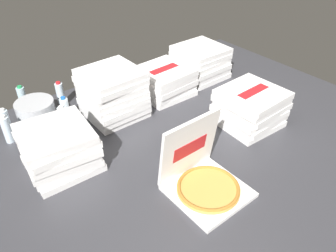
{
  "coord_description": "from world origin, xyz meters",
  "views": [
    {
      "loc": [
        -1.17,
        -1.28,
        1.41
      ],
      "look_at": [
        -0.05,
        0.1,
        0.14
      ],
      "focal_mm": 35.94,
      "sensor_mm": 36.0,
      "label": 1
    }
  ],
  "objects_px": {
    "pizza_stack_left_mid": "(113,94)",
    "water_bottle_2": "(6,122)",
    "open_pizza_box": "(203,178)",
    "water_bottle_0": "(60,94)",
    "pizza_stack_left_far": "(164,81)",
    "pizza_stack_center_far": "(59,149)",
    "water_bottle_3": "(65,110)",
    "water_bottle_1": "(23,99)",
    "water_bottle_4": "(64,119)",
    "water_bottle_5": "(7,129)",
    "pizza_stack_right_mid": "(200,62)",
    "ice_bucket": "(36,112)",
    "pizza_stack_center_near": "(250,107)"
  },
  "relations": [
    {
      "from": "pizza_stack_left_far",
      "to": "pizza_stack_right_mid",
      "type": "relative_size",
      "value": 1.01
    },
    {
      "from": "pizza_stack_center_near",
      "to": "water_bottle_0",
      "type": "relative_size",
      "value": 2.08
    },
    {
      "from": "water_bottle_2",
      "to": "open_pizza_box",
      "type": "bearing_deg",
      "value": -60.68
    },
    {
      "from": "pizza_stack_center_far",
      "to": "pizza_stack_left_mid",
      "type": "xyz_separation_m",
      "value": [
        0.55,
        0.29,
        0.04
      ]
    },
    {
      "from": "water_bottle_0",
      "to": "water_bottle_3",
      "type": "distance_m",
      "value": 0.24
    },
    {
      "from": "pizza_stack_center_near",
      "to": "water_bottle_5",
      "type": "height_order",
      "value": "pizza_stack_center_near"
    },
    {
      "from": "open_pizza_box",
      "to": "pizza_stack_center_near",
      "type": "xyz_separation_m",
      "value": [
        0.71,
        0.26,
        0.05
      ]
    },
    {
      "from": "pizza_stack_center_far",
      "to": "pizza_stack_right_mid",
      "type": "bearing_deg",
      "value": 13.17
    },
    {
      "from": "water_bottle_4",
      "to": "open_pizza_box",
      "type": "bearing_deg",
      "value": -70.11
    },
    {
      "from": "pizza_stack_center_far",
      "to": "pizza_stack_left_mid",
      "type": "height_order",
      "value": "pizza_stack_left_mid"
    },
    {
      "from": "water_bottle_1",
      "to": "water_bottle_3",
      "type": "xyz_separation_m",
      "value": [
        0.18,
        -0.35,
        0.0
      ]
    },
    {
      "from": "open_pizza_box",
      "to": "pizza_stack_center_far",
      "type": "distance_m",
      "value": 0.87
    },
    {
      "from": "pizza_stack_left_far",
      "to": "water_bottle_4",
      "type": "height_order",
      "value": "pizza_stack_left_far"
    },
    {
      "from": "water_bottle_2",
      "to": "pizza_stack_left_mid",
      "type": "bearing_deg",
      "value": -19.86
    },
    {
      "from": "pizza_stack_left_far",
      "to": "pizza_stack_center_near",
      "type": "xyz_separation_m",
      "value": [
        0.21,
        -0.73,
        0.02
      ]
    },
    {
      "from": "pizza_stack_right_mid",
      "to": "ice_bucket",
      "type": "relative_size",
      "value": 1.57
    },
    {
      "from": "ice_bucket",
      "to": "pizza_stack_left_mid",
      "type": "bearing_deg",
      "value": -28.89
    },
    {
      "from": "pizza_stack_left_mid",
      "to": "water_bottle_3",
      "type": "height_order",
      "value": "pizza_stack_left_mid"
    },
    {
      "from": "water_bottle_3",
      "to": "water_bottle_5",
      "type": "bearing_deg",
      "value": 176.35
    },
    {
      "from": "water_bottle_0",
      "to": "ice_bucket",
      "type": "bearing_deg",
      "value": -155.61
    },
    {
      "from": "pizza_stack_center_far",
      "to": "water_bottle_3",
      "type": "distance_m",
      "value": 0.49
    },
    {
      "from": "open_pizza_box",
      "to": "water_bottle_3",
      "type": "relative_size",
      "value": 2.03
    },
    {
      "from": "open_pizza_box",
      "to": "pizza_stack_right_mid",
      "type": "bearing_deg",
      "value": 47.29
    },
    {
      "from": "open_pizza_box",
      "to": "water_bottle_2",
      "type": "xyz_separation_m",
      "value": [
        -0.69,
        1.22,
        0.02
      ]
    },
    {
      "from": "water_bottle_0",
      "to": "pizza_stack_left_far",
      "type": "bearing_deg",
      "value": -25.73
    },
    {
      "from": "water_bottle_2",
      "to": "water_bottle_4",
      "type": "distance_m",
      "value": 0.39
    },
    {
      "from": "pizza_stack_left_far",
      "to": "water_bottle_5",
      "type": "relative_size",
      "value": 2.08
    },
    {
      "from": "open_pizza_box",
      "to": "water_bottle_1",
      "type": "height_order",
      "value": "open_pizza_box"
    },
    {
      "from": "water_bottle_1",
      "to": "ice_bucket",
      "type": "bearing_deg",
      "value": -86.65
    },
    {
      "from": "pizza_stack_center_far",
      "to": "pizza_stack_left_mid",
      "type": "distance_m",
      "value": 0.62
    },
    {
      "from": "water_bottle_1",
      "to": "water_bottle_5",
      "type": "xyz_separation_m",
      "value": [
        -0.22,
        -0.33,
        0.0
      ]
    },
    {
      "from": "pizza_stack_left_mid",
      "to": "water_bottle_1",
      "type": "bearing_deg",
      "value": 135.24
    },
    {
      "from": "pizza_stack_right_mid",
      "to": "pizza_stack_center_far",
      "type": "bearing_deg",
      "value": -166.83
    },
    {
      "from": "pizza_stack_left_mid",
      "to": "ice_bucket",
      "type": "relative_size",
      "value": 1.57
    },
    {
      "from": "open_pizza_box",
      "to": "water_bottle_4",
      "type": "xyz_separation_m",
      "value": [
        -0.36,
        1.01,
        0.02
      ]
    },
    {
      "from": "pizza_stack_center_near",
      "to": "water_bottle_1",
      "type": "bearing_deg",
      "value": 134.89
    },
    {
      "from": "pizza_stack_center_near",
      "to": "pizza_stack_right_mid",
      "type": "distance_m",
      "value": 0.81
    },
    {
      "from": "pizza_stack_left_far",
      "to": "water_bottle_1",
      "type": "height_order",
      "value": "pizza_stack_left_far"
    },
    {
      "from": "pizza_stack_left_mid",
      "to": "water_bottle_4",
      "type": "bearing_deg",
      "value": 174.06
    },
    {
      "from": "pizza_stack_center_far",
      "to": "ice_bucket",
      "type": "bearing_deg",
      "value": 83.23
    },
    {
      "from": "pizza_stack_center_near",
      "to": "water_bottle_0",
      "type": "distance_m",
      "value": 1.44
    },
    {
      "from": "water_bottle_1",
      "to": "water_bottle_4",
      "type": "distance_m",
      "value": 0.47
    },
    {
      "from": "pizza_stack_center_far",
      "to": "water_bottle_3",
      "type": "height_order",
      "value": "pizza_stack_center_far"
    },
    {
      "from": "pizza_stack_left_mid",
      "to": "water_bottle_2",
      "type": "distance_m",
      "value": 0.75
    },
    {
      "from": "pizza_stack_left_far",
      "to": "water_bottle_0",
      "type": "bearing_deg",
      "value": 154.27
    },
    {
      "from": "open_pizza_box",
      "to": "water_bottle_2",
      "type": "relative_size",
      "value": 2.03
    },
    {
      "from": "open_pizza_box",
      "to": "water_bottle_5",
      "type": "bearing_deg",
      "value": 121.91
    },
    {
      "from": "open_pizza_box",
      "to": "water_bottle_0",
      "type": "bearing_deg",
      "value": 99.96
    },
    {
      "from": "pizza_stack_left_far",
      "to": "water_bottle_0",
      "type": "height_order",
      "value": "pizza_stack_left_far"
    },
    {
      "from": "pizza_stack_left_far",
      "to": "ice_bucket",
      "type": "relative_size",
      "value": 1.58
    }
  ]
}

